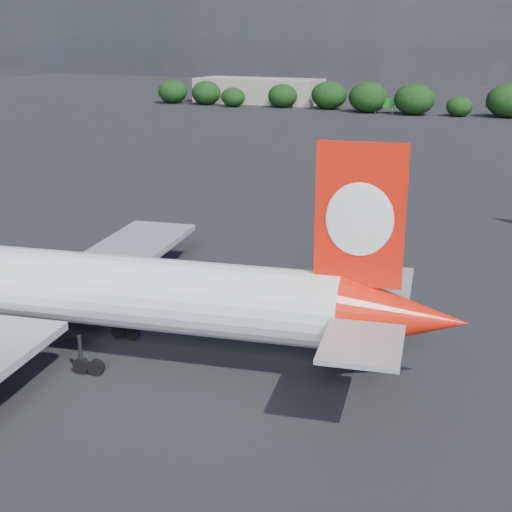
% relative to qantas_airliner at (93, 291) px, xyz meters
% --- Properties ---
extents(ground, '(500.00, 500.00, 0.00)m').
position_rel_qantas_airliner_xyz_m(ground, '(-4.84, 51.47, -4.94)').
color(ground, black).
rests_on(ground, ground).
extents(qantas_airliner, '(49.56, 47.32, 16.21)m').
position_rel_qantas_airliner_xyz_m(qantas_airliner, '(0.00, 0.00, 0.00)').
color(qantas_airliner, white).
rests_on(qantas_airliner, ground).
extents(terminal_building, '(42.00, 16.00, 8.00)m').
position_rel_qantas_airliner_xyz_m(terminal_building, '(-69.84, 183.47, -0.94)').
color(terminal_building, gray).
rests_on(terminal_building, ground).
extents(highway_sign, '(6.00, 0.30, 4.50)m').
position_rel_qantas_airliner_xyz_m(highway_sign, '(-22.84, 167.47, -1.81)').
color(highway_sign, '#166E20').
rests_on(highway_sign, ground).
extents(billboard_yellow, '(5.00, 0.30, 5.50)m').
position_rel_qantas_airliner_xyz_m(billboard_yellow, '(7.16, 173.47, -1.07)').
color(billboard_yellow, yellow).
rests_on(billboard_yellow, ground).
extents(horizon_treeline, '(206.67, 17.02, 9.24)m').
position_rel_qantas_airliner_xyz_m(horizon_treeline, '(3.07, 171.33, -0.84)').
color(horizon_treeline, black).
rests_on(horizon_treeline, ground).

